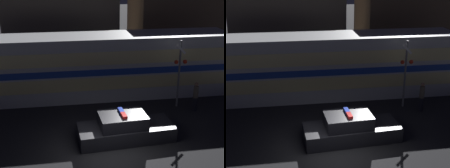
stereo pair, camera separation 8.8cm
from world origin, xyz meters
The scene contains 7 objects.
ground_plane centered at (0.00, 0.00, 0.00)m, with size 120.00×120.00×0.00m, color black.
train centered at (0.40, 7.15, 1.91)m, with size 16.10×2.88×3.83m.
police_car centered at (0.76, 1.41, 0.53)m, with size 4.55×2.05×1.43m.
pedestrian centered at (5.25, 3.88, 0.87)m, with size 0.28×0.28×1.69m.
crossing_signal_near centered at (4.48, 4.59, 2.26)m, with size 0.73×0.29×3.88m.
building_left centered at (-1.94, 15.01, 3.21)m, with size 8.82×5.24×6.42m.
building_center centered at (8.26, 14.76, 3.72)m, with size 8.22×6.06×7.45m.
Camera 2 is at (-1.73, -11.25, 7.54)m, focal length 50.00 mm.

